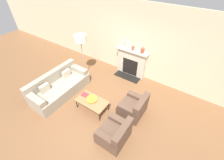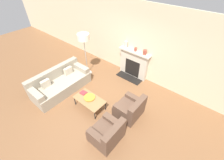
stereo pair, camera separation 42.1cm
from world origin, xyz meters
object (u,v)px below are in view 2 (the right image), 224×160
object	(u,v)px
armchair_far	(130,109)
bowl	(89,97)
book	(83,93)
mantel_vase_center_right	(145,52)
mantel_vase_left	(126,44)
fireplace	(134,64)
armchair_near	(107,133)
mantel_vase_center_left	(135,49)
couch	(60,83)
coffee_table	(89,100)
floor_lamp	(84,40)

from	to	relation	value
armchair_far	bowl	xyz separation A→B (m)	(-1.24, -0.56, 0.13)
book	mantel_vase_center_right	xyz separation A→B (m)	(0.89, 2.36, 0.85)
book	mantel_vase_left	bearing A→B (deg)	85.57
fireplace	armchair_far	world-z (taller)	fireplace
fireplace	armchair_near	distance (m)	3.13
mantel_vase_left	armchair_near	bearing A→B (deg)	-62.25
bowl	mantel_vase_left	size ratio (longest dim) A/B	1.38
book	mantel_vase_center_left	xyz separation A→B (m)	(0.49, 2.36, 0.84)
armchair_far	book	bearing A→B (deg)	-71.59
couch	mantel_vase_center_right	bearing A→B (deg)	-38.48
bowl	mantel_vase_center_left	world-z (taller)	mantel_vase_center_left
fireplace	book	size ratio (longest dim) A/B	5.87
bowl	armchair_near	bearing A→B (deg)	-23.54
armchair_near	mantel_vase_left	distance (m)	3.46
mantel_vase_left	mantel_vase_center_left	distance (m)	0.46
mantel_vase_center_left	mantel_vase_center_right	world-z (taller)	mantel_vase_center_right
mantel_vase_center_left	bowl	bearing A→B (deg)	-93.61
couch	book	xyz separation A→B (m)	(1.11, 0.16, 0.09)
coffee_table	mantel_vase_center_left	size ratio (longest dim) A/B	6.93
book	mantel_vase_center_right	distance (m)	2.66
armchair_near	armchair_far	world-z (taller)	same
mantel_vase_center_left	armchair_near	bearing A→B (deg)	-69.63
book	coffee_table	bearing A→B (deg)	-15.20
mantel_vase_left	mantel_vase_center_right	bearing A→B (deg)	0.00
armchair_far	mantel_vase_center_right	bearing A→B (deg)	-159.50
armchair_near	coffee_table	bearing A→B (deg)	-112.37
couch	armchair_far	world-z (taller)	couch
floor_lamp	mantel_vase_center_left	distance (m)	1.99
armchair_near	mantel_vase_center_left	world-z (taller)	mantel_vase_center_left
couch	armchair_far	xyz separation A→B (m)	(2.69, 0.69, -0.02)
armchair_far	coffee_table	xyz separation A→B (m)	(-1.21, -0.60, 0.07)
couch	coffee_table	distance (m)	1.48
coffee_table	book	world-z (taller)	book
fireplace	floor_lamp	xyz separation A→B (m)	(-1.58, -1.14, 0.98)
mantel_vase_left	armchair_far	bearing A→B (deg)	-49.93
mantel_vase_left	book	bearing A→B (deg)	-90.86
book	mantel_vase_left	xyz separation A→B (m)	(0.04, 2.36, 0.89)
couch	armchair_near	bearing A→B (deg)	-98.72
fireplace	armchair_far	size ratio (longest dim) A/B	1.64
couch	book	world-z (taller)	couch
couch	bowl	distance (m)	1.46
armchair_near	mantel_vase_center_left	distance (m)	3.27
fireplace	mantel_vase_left	size ratio (longest dim) A/B	5.04
couch	floor_lamp	size ratio (longest dim) A/B	1.20
couch	mantel_vase_left	bearing A→B (deg)	-24.46
armchair_far	mantel_vase_left	distance (m)	2.60
bowl	coffee_table	bearing A→B (deg)	-53.87
armchair_far	coffee_table	distance (m)	1.35
floor_lamp	mantel_vase_center_left	xyz separation A→B (m)	(1.59, 1.16, -0.31)
fireplace	couch	xyz separation A→B (m)	(-1.59, -2.50, -0.26)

